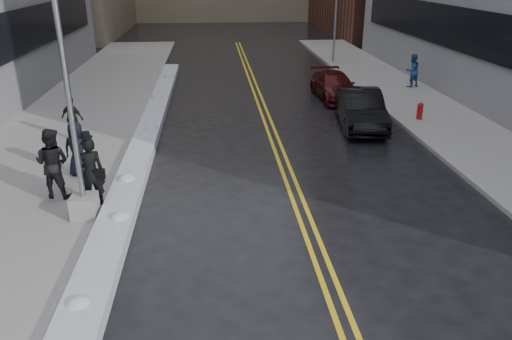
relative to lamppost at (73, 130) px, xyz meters
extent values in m
plane|color=black|center=(3.30, -2.00, -2.53)|extent=(160.00, 160.00, 0.00)
cube|color=gray|center=(-2.45, 8.00, -2.46)|extent=(5.50, 50.00, 0.15)
cube|color=gray|center=(13.30, 8.00, -2.46)|extent=(4.00, 50.00, 0.15)
cube|color=gold|center=(5.65, 8.00, -2.53)|extent=(0.12, 50.00, 0.01)
cube|color=gold|center=(5.95, 8.00, -2.53)|extent=(0.12, 50.00, 0.01)
cube|color=silver|center=(0.85, 6.00, -2.36)|extent=(0.90, 30.00, 0.34)
cube|color=gray|center=(0.00, 0.00, -2.08)|extent=(0.65, 0.65, 0.60)
cylinder|color=gray|center=(0.00, 0.00, 1.72)|extent=(0.14, 0.14, 7.00)
cylinder|color=maroon|center=(12.30, 8.00, -2.08)|extent=(0.24, 0.24, 0.60)
sphere|color=maroon|center=(12.30, 8.00, -1.78)|extent=(0.26, 0.26, 0.26)
cylinder|color=maroon|center=(12.30, 8.00, -2.03)|extent=(0.25, 0.10, 0.10)
cylinder|color=gray|center=(11.80, 22.00, 0.12)|extent=(0.14, 0.14, 5.00)
imported|color=black|center=(0.10, 0.65, -1.40)|extent=(0.85, 0.72, 1.97)
imported|color=black|center=(-1.10, 1.38, -1.38)|extent=(1.12, 0.96, 2.01)
imported|color=black|center=(-0.79, 2.89, -1.52)|extent=(0.91, 0.65, 1.74)
imported|color=black|center=(-1.86, 6.63, -1.58)|extent=(1.02, 0.74, 1.60)
imported|color=navy|center=(14.24, 14.07, -1.49)|extent=(1.05, 0.93, 1.78)
imported|color=black|center=(9.55, 7.58, -1.76)|extent=(2.16, 4.84, 1.54)
imported|color=#38090B|center=(9.62, 12.45, -1.89)|extent=(1.96, 4.50, 1.29)
camera|label=1|loc=(3.45, -12.07, 3.74)|focal=35.00mm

